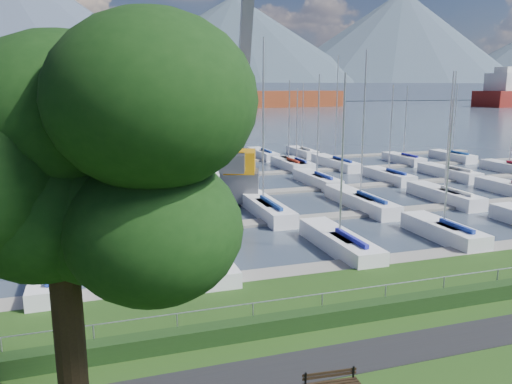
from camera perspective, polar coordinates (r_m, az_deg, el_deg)
name	(u,v)px	position (r m, az deg, el deg)	size (l,w,h in m)	color
path	(381,352)	(19.74, 14.14, -17.34)	(160.00, 2.00, 0.04)	black
water	(112,106)	(277.78, -16.13, 9.44)	(800.00, 540.00, 0.20)	#3A4555
hedge	(348,314)	(21.56, 10.46, -13.51)	(80.00, 0.70, 0.70)	#193212
fence	(344,291)	(21.54, 10.03, -11.05)	(0.04, 0.04, 80.00)	#9B9DA4
foothill	(107,92)	(347.59, -16.62, 10.88)	(900.00, 80.00, 12.00)	#465267
mountains	(111,38)	(424.03, -16.21, 16.52)	(1190.00, 360.00, 115.00)	#424A60
docks	(209,196)	(45.52, -5.42, -0.49)	(90.00, 41.60, 0.25)	gray
bench_left	(331,384)	(16.90, 8.58, -20.90)	(1.83, 0.57, 0.85)	black
tree	(73,175)	(11.84, -20.16, 1.86)	(7.88, 6.88, 11.38)	black
crane	(241,136)	(43.72, -1.75, 6.41)	(5.69, 13.48, 22.35)	#595B61
cargo_ship_mid	(228,100)	(239.63, -3.27, 10.48)	(112.94, 30.32, 21.50)	maroon
sailboat_fleet	(181,132)	(47.42, -8.61, 6.76)	(76.25, 49.91, 13.73)	maroon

